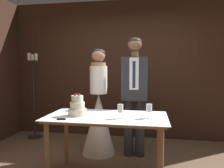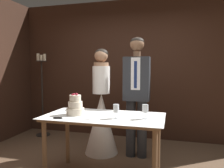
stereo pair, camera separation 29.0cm
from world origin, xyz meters
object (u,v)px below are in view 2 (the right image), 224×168
cake_table (104,123)px  wine_glass_near (145,109)px  wine_glass_middle (116,109)px  groom (137,91)px  candle_stand (42,94)px  tiered_cake (75,107)px  bride (101,115)px  cake_knife (65,118)px

cake_table → wine_glass_near: bearing=-4.1°
wine_glass_middle → groom: bearing=83.5°
wine_glass_near → candle_stand: size_ratio=0.10×
tiered_cake → wine_glass_middle: 0.55m
wine_glass_middle → bride: size_ratio=0.10×
tiered_cake → bride: bearing=84.9°
cake_knife → groom: bearing=47.8°
tiered_cake → bride: size_ratio=0.16×
wine_glass_middle → cake_table: bearing=150.6°
cake_knife → groom: size_ratio=0.23×
wine_glass_middle → groom: 0.91m
groom → wine_glass_middle: bearing=-96.5°
wine_glass_near → cake_table: bearing=175.9°
bride → candle_stand: size_ratio=1.01×
tiered_cake → candle_stand: 1.96m
groom → candle_stand: 2.12m
bride → wine_glass_middle: bearing=-62.1°
bride → candle_stand: 1.58m
wine_glass_middle → bride: 1.05m
bride → groom: size_ratio=0.91×
wine_glass_middle → wine_glass_near: bearing=11.6°
cake_knife → groom: (0.68, 1.07, 0.23)m
wine_glass_near → candle_stand: candle_stand is taller
cake_knife → candle_stand: candle_stand is taller
tiered_cake → cake_knife: 0.26m
tiered_cake → cake_knife: (-0.03, -0.24, -0.10)m
candle_stand → groom: bearing=-15.5°
groom → candle_stand: (-2.04, 0.56, -0.18)m
cake_table → bride: size_ratio=0.87×
cake_knife → bride: size_ratio=0.25×
groom → candle_stand: bearing=164.5°
cake_table → groom: size_ratio=0.80×
tiered_cake → wine_glass_near: (0.88, 0.00, 0.02)m
cake_knife → wine_glass_near: (0.91, 0.25, 0.11)m
cake_knife → groom: groom is taller
cake_table → bride: 0.84m
cake_knife → cake_table: bearing=26.2°
cake_knife → candle_stand: bearing=119.7°
tiered_cake → bride: 0.88m
cake_table → tiered_cake: bearing=-173.8°
cake_knife → wine_glass_middle: (0.57, 0.18, 0.11)m
candle_stand → wine_glass_middle: bearing=-37.0°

